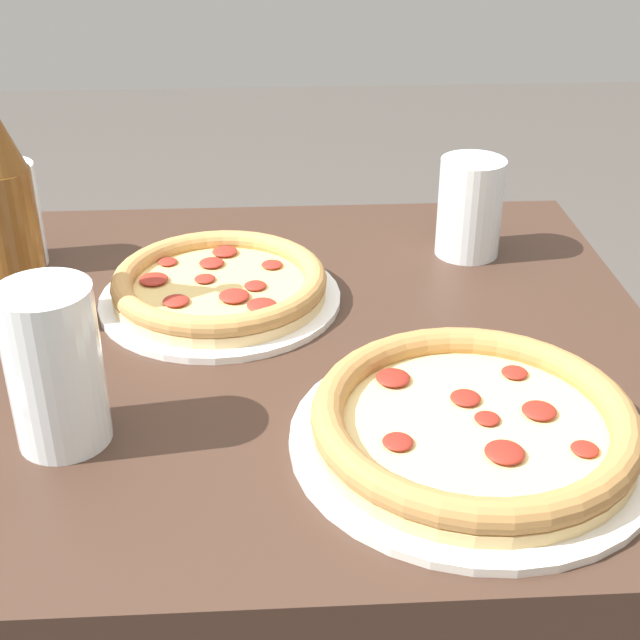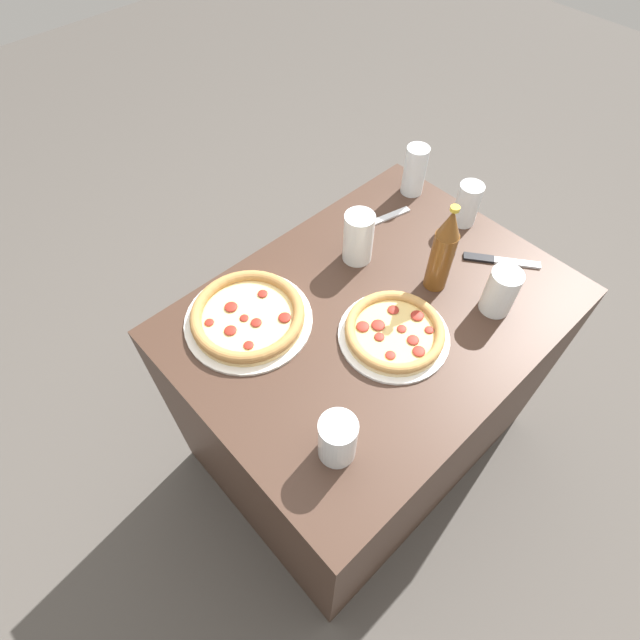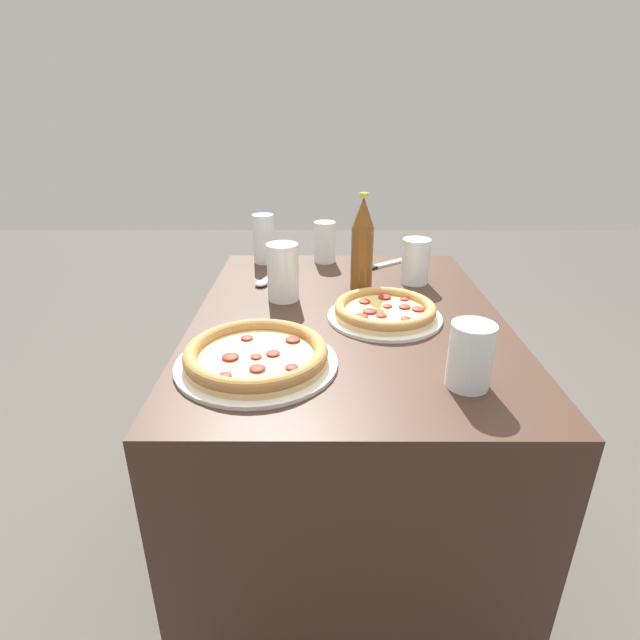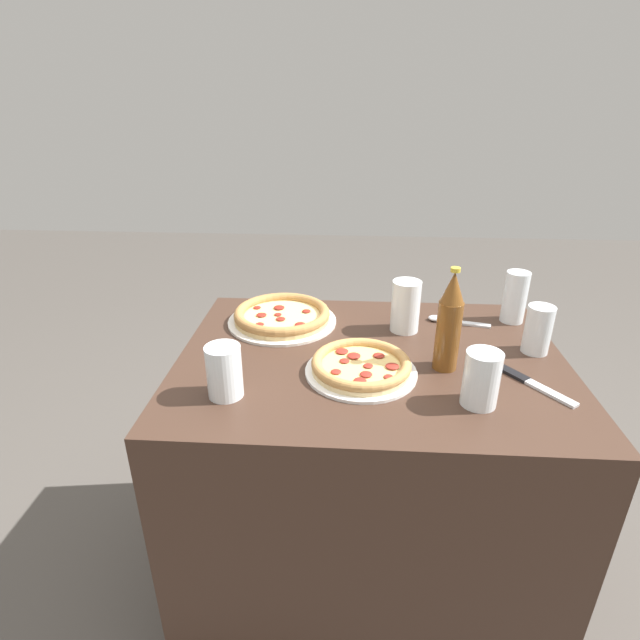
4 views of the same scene
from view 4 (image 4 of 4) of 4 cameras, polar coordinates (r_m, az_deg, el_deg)
name	(u,v)px [view 4 (image 4 of 4)]	position (r m, az deg, el deg)	size (l,w,h in m)	color
ground_plane	(361,566)	(1.79, 4.70, -26.19)	(8.00, 8.00, 0.00)	#4C4742
table	(365,473)	(1.51, 5.22, -16.99)	(0.99, 0.74, 0.77)	#3D281E
pizza_pepperoni	(361,366)	(1.21, 4.72, -5.29)	(0.27, 0.27, 0.04)	white
pizza_salami	(282,316)	(1.46, -4.36, 0.46)	(0.32, 0.32, 0.04)	silver
glass_water	(515,300)	(1.56, 21.35, 2.19)	(0.07, 0.07, 0.15)	white
glass_cola	(481,380)	(1.12, 17.94, -6.53)	(0.08, 0.08, 0.13)	white
glass_iced_tea	(405,307)	(1.41, 9.74, 1.42)	(0.08, 0.08, 0.15)	white
glass_orange_juice	(225,374)	(1.12, -10.86, -6.07)	(0.08, 0.08, 0.12)	white
glass_lemonade	(538,331)	(1.40, 23.62, -1.20)	(0.07, 0.07, 0.13)	white
beer_bottle	(449,322)	(1.22, 14.56, -0.26)	(0.06, 0.06, 0.26)	brown
knife	(531,383)	(1.27, 22.99, -6.64)	(0.14, 0.18, 0.01)	black
spoon	(448,320)	(1.51, 14.47, -0.04)	(0.18, 0.07, 0.02)	silver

